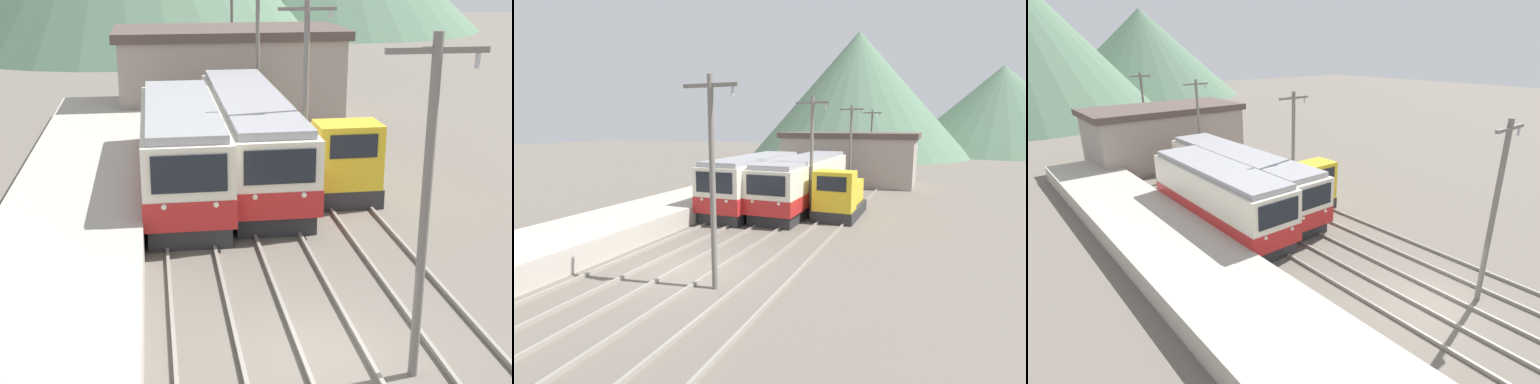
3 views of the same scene
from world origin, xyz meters
The scene contains 14 objects.
ground_plane centered at (0.00, 0.00, 0.00)m, with size 200.00×200.00×0.00m, color #665E54.
platform_left centered at (-6.25, 0.00, 0.52)m, with size 4.50×54.00×1.04m, color #ADA599.
track_left centered at (-2.60, 0.00, 0.07)m, with size 1.54×60.00×0.14m.
track_center centered at (0.20, 0.00, 0.07)m, with size 1.54×60.00×0.14m.
track_right centered at (3.20, 0.00, 0.07)m, with size 1.54×60.00×0.14m.
commuter_train_left centered at (-2.60, 11.45, 1.66)m, with size 2.84×10.63×3.56m.
commuter_train_center centered at (0.20, 13.59, 1.61)m, with size 2.84×13.63×3.44m.
shunting_locomotive centered at (3.20, 11.41, 1.21)m, with size 2.40×5.05×3.00m.
catenary_mast_near centered at (1.71, -1.07, 3.94)m, with size 2.00×0.20×7.23m.
catenary_mast_mid centered at (1.71, 10.25, 3.94)m, with size 2.00×0.20×7.23m.
catenary_mast_far centered at (1.71, 21.58, 3.94)m, with size 2.00×0.20×7.23m.
catenary_mast_distant centered at (1.71, 32.91, 3.94)m, with size 2.00×0.20×7.23m.
station_building centered at (0.74, 26.00, 2.45)m, with size 12.60×6.30×4.86m.
mountain_backdrop centered at (4.72, 68.61, 9.91)m, with size 62.71×53.12×21.97m.
Camera 2 is at (8.55, -12.46, 5.66)m, focal length 28.00 mm.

